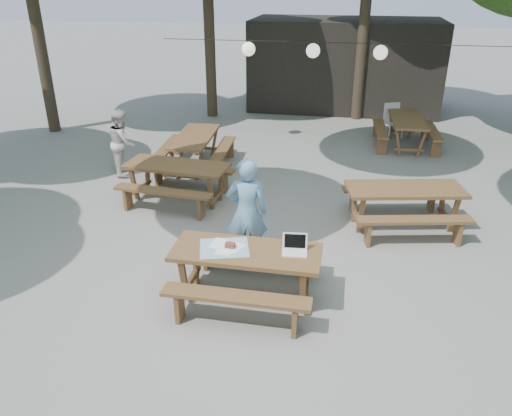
{
  "coord_description": "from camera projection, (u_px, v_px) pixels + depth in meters",
  "views": [
    {
      "loc": [
        0.79,
        -6.61,
        4.09
      ],
      "look_at": [
        -0.42,
        -0.25,
        1.05
      ],
      "focal_mm": 35.0,
      "sensor_mm": 36.0,
      "label": 1
    }
  ],
  "objects": [
    {
      "name": "tabletop_clutter",
      "position": [
        225.0,
        247.0,
        6.7
      ],
      "size": [
        0.78,
        0.71,
        0.08
      ],
      "color": "teal",
      "rests_on": "main_picnic_table"
    },
    {
      "name": "picnic_table_far_w",
      "position": [
        195.0,
        151.0,
        11.53
      ],
      "size": [
        1.69,
        2.04,
        0.75
      ],
      "rotation": [
        0.0,
        0.0,
        1.63
      ],
      "color": "#4D391B",
      "rests_on": "ground"
    },
    {
      "name": "picnic_table_far_e",
      "position": [
        406.0,
        132.0,
        12.89
      ],
      "size": [
        1.66,
        2.03,
        0.75
      ],
      "rotation": [
        0.0,
        0.0,
        1.61
      ],
      "color": "#4D391B",
      "rests_on": "ground"
    },
    {
      "name": "second_person",
      "position": [
        123.0,
        142.0,
        10.97
      ],
      "size": [
        0.78,
        0.86,
        1.46
      ],
      "primitive_type": "imported",
      "rotation": [
        0.0,
        0.0,
        1.95
      ],
      "color": "silver",
      "rests_on": "ground"
    },
    {
      "name": "picnic_table_ne",
      "position": [
        403.0,
        207.0,
        8.75
      ],
      "size": [
        2.18,
        1.94,
        0.75
      ],
      "rotation": [
        0.0,
        0.0,
        0.21
      ],
      "color": "#4D391B",
      "rests_on": "ground"
    },
    {
      "name": "main_picnic_table",
      "position": [
        246.0,
        273.0,
        6.81
      ],
      "size": [
        2.0,
        1.58,
        0.75
      ],
      "color": "#4D391B",
      "rests_on": "ground"
    },
    {
      "name": "woman",
      "position": [
        247.0,
        212.0,
        7.47
      ],
      "size": [
        0.69,
        0.51,
        1.71
      ],
      "primitive_type": "imported",
      "rotation": [
        0.0,
        0.0,
        3.32
      ],
      "color": "#6B9DC4",
      "rests_on": "ground"
    },
    {
      "name": "plastic_chair",
      "position": [
        393.0,
        127.0,
        13.73
      ],
      "size": [
        0.57,
        0.57,
        0.9
      ],
      "rotation": [
        0.0,
        0.0,
        0.37
      ],
      "color": "silver",
      "rests_on": "ground"
    },
    {
      "name": "pavilion",
      "position": [
        344.0,
        64.0,
        16.4
      ],
      "size": [
        6.0,
        3.0,
        2.8
      ],
      "primitive_type": "cube",
      "color": "black",
      "rests_on": "ground"
    },
    {
      "name": "paper_lanterns",
      "position": [
        314.0,
        51.0,
        12.09
      ],
      "size": [
        9.0,
        0.34,
        0.38
      ],
      "color": "black",
      "rests_on": "ground"
    },
    {
      "name": "laptop",
      "position": [
        295.0,
        247.0,
        6.6
      ],
      "size": [
        0.35,
        0.29,
        0.24
      ],
      "rotation": [
        0.0,
        0.0,
        0.1
      ],
      "color": "white",
      "rests_on": "main_picnic_table"
    },
    {
      "name": "ground",
      "position": [
        286.0,
        264.0,
        7.75
      ],
      "size": [
        80.0,
        80.0,
        0.0
      ],
      "primitive_type": "plane",
      "color": "slate",
      "rests_on": "ground"
    },
    {
      "name": "picnic_table_nw",
      "position": [
        178.0,
        182.0,
        9.8
      ],
      "size": [
        2.07,
        1.75,
        0.75
      ],
      "rotation": [
        0.0,
        0.0,
        -0.09
      ],
      "color": "#4D391B",
      "rests_on": "ground"
    }
  ]
}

